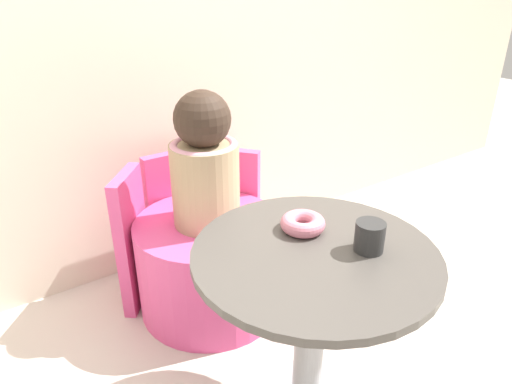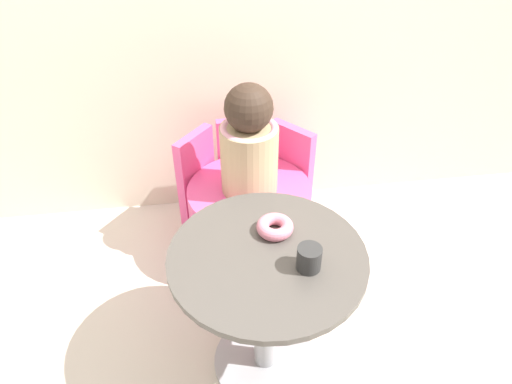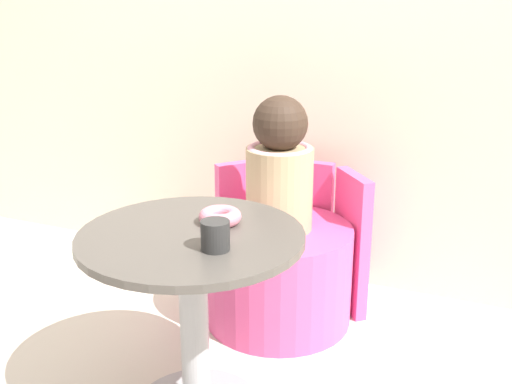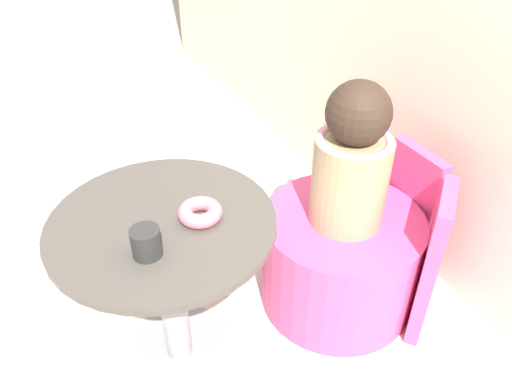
% 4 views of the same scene
% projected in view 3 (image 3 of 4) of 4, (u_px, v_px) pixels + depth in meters
% --- Properties ---
extents(back_wall, '(6.00, 0.06, 2.40)m').
position_uv_depth(back_wall, '(316.00, 25.00, 2.65)').
color(back_wall, beige).
rests_on(back_wall, ground_plane).
extents(round_table, '(0.69, 0.69, 0.64)m').
position_uv_depth(round_table, '(194.00, 291.00, 1.86)').
color(round_table, '#99999E').
rests_on(round_table, ground_plane).
extents(tub_chair, '(0.61, 0.61, 0.42)m').
position_uv_depth(tub_chair, '(278.00, 274.00, 2.52)').
color(tub_chair, '#E54C8C').
rests_on(tub_chair, ground_plane).
extents(booth_backrest, '(0.71, 0.26, 0.62)m').
position_uv_depth(booth_backrest, '(299.00, 231.00, 2.71)').
color(booth_backrest, '#E54C8C').
rests_on(booth_backrest, ground_plane).
extents(child_figure, '(0.27, 0.27, 0.54)m').
position_uv_depth(child_figure, '(280.00, 169.00, 2.37)').
color(child_figure, tan).
rests_on(child_figure, tub_chair).
extents(donut, '(0.13, 0.13, 0.05)m').
position_uv_depth(donut, '(220.00, 216.00, 1.87)').
color(donut, pink).
rests_on(donut, round_table).
extents(cup, '(0.08, 0.08, 0.09)m').
position_uv_depth(cup, '(215.00, 235.00, 1.67)').
color(cup, '#2D2D2D').
rests_on(cup, round_table).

